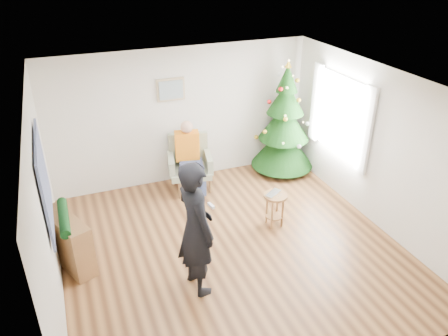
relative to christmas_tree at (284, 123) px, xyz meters
name	(u,v)px	position (x,y,z in m)	size (l,w,h in m)	color
floor	(232,248)	(-1.97, -2.08, -1.03)	(5.00, 5.00, 0.00)	brown
ceiling	(234,86)	(-1.97, -2.08, 1.57)	(5.00, 5.00, 0.00)	white
wall_back	(182,116)	(-1.97, 0.42, 0.27)	(5.00, 5.00, 0.00)	silver
wall_front	(335,293)	(-1.97, -4.58, 0.27)	(5.00, 5.00, 0.00)	silver
wall_left	(45,211)	(-4.47, -2.08, 0.27)	(5.00, 5.00, 0.00)	silver
wall_right	(377,148)	(0.53, -2.08, 0.27)	(5.00, 5.00, 0.00)	silver
window_panel	(340,115)	(0.50, -1.08, 0.47)	(0.04, 1.30, 1.40)	white
curtains	(339,116)	(0.47, -1.08, 0.47)	(0.05, 1.75, 1.50)	white
christmas_tree	(284,123)	(0.00, 0.00, 0.00)	(1.26, 1.26, 2.28)	#3F2816
stool	(275,209)	(-1.07, -1.73, -0.73)	(0.39, 0.39, 0.58)	brown
laptop	(276,194)	(-1.07, -1.73, -0.43)	(0.32, 0.20, 0.03)	silver
armchair	(190,169)	(-1.99, -0.01, -0.65)	(0.91, 0.86, 1.02)	gray
seated_person	(190,156)	(-2.00, -0.07, -0.33)	(0.51, 0.68, 1.34)	navy
standing_man	(196,229)	(-2.72, -2.65, -0.07)	(0.70, 0.46, 1.91)	black
game_controller	(211,206)	(-2.52, -2.68, 0.25)	(0.04, 0.13, 0.04)	white
console	(69,242)	(-4.30, -1.54, -0.63)	(0.30, 1.00, 0.80)	brown
garland	(64,217)	(-4.30, -1.54, -0.21)	(0.14, 0.14, 0.90)	black
tapestry	(44,181)	(-4.43, -1.78, 0.52)	(0.03, 1.50, 1.15)	black
framed_picture	(171,90)	(-2.17, 0.39, 0.82)	(0.52, 0.05, 0.42)	tan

